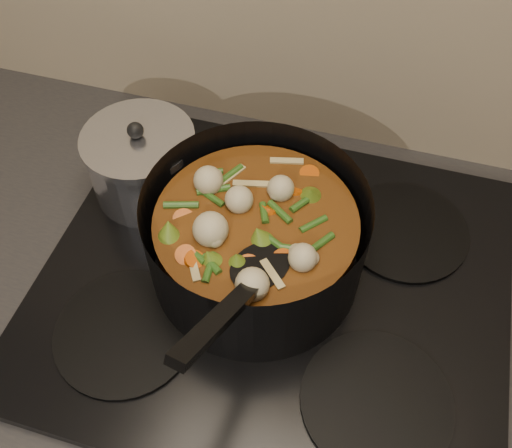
# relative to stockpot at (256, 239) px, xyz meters

# --- Properties ---
(counter) EXTENTS (2.64, 0.64, 0.91)m
(counter) POSITION_rel_stockpot_xyz_m (0.03, -0.01, -0.54)
(counter) COLOR brown
(counter) RESTS_ON ground
(stovetop) EXTENTS (0.62, 0.54, 0.03)m
(stovetop) POSITION_rel_stockpot_xyz_m (0.03, -0.01, -0.07)
(stovetop) COLOR black
(stovetop) RESTS_ON counter
(stockpot) EXTENTS (0.36, 0.43, 0.21)m
(stockpot) POSITION_rel_stockpot_xyz_m (0.00, 0.00, 0.00)
(stockpot) COLOR black
(stockpot) RESTS_ON stovetop
(saucepan) EXTENTS (0.16, 0.16, 0.13)m
(saucepan) POSITION_rel_stockpot_xyz_m (-0.20, 0.09, -0.01)
(saucepan) COLOR silver
(saucepan) RESTS_ON stovetop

